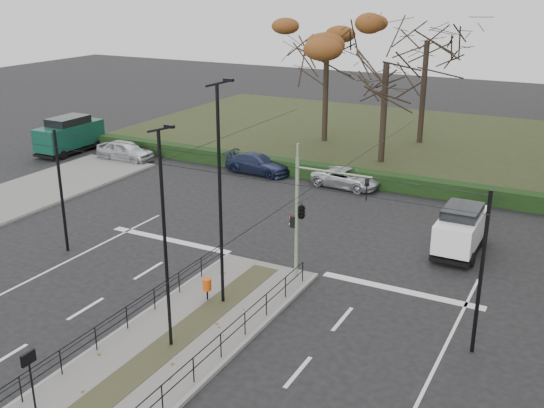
% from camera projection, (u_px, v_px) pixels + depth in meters
% --- Properties ---
extents(ground, '(140.00, 140.00, 0.00)m').
position_uv_depth(ground, '(212.00, 314.00, 25.01)').
color(ground, black).
rests_on(ground, ground).
extents(median_island, '(4.40, 15.00, 0.14)m').
position_uv_depth(median_island, '(174.00, 342.00, 22.90)').
color(median_island, '#605E5B').
rests_on(median_island, ground).
extents(park, '(38.00, 26.00, 0.10)m').
position_uv_depth(park, '(356.00, 134.00, 54.36)').
color(park, '#252E17').
rests_on(park, ground).
extents(hedge, '(38.00, 1.00, 1.00)m').
position_uv_depth(hedge, '(286.00, 167.00, 43.02)').
color(hedge, black).
rests_on(hedge, ground).
extents(median_railing, '(4.14, 13.24, 0.92)m').
position_uv_depth(median_railing, '(171.00, 321.00, 22.51)').
color(median_railing, black).
rests_on(median_railing, median_island).
extents(catenary, '(20.00, 34.00, 6.00)m').
position_uv_depth(catenary, '(232.00, 220.00, 25.23)').
color(catenary, black).
rests_on(catenary, ground).
extents(traffic_light, '(3.62, 2.07, 5.32)m').
position_uv_depth(traffic_light, '(303.00, 209.00, 26.90)').
color(traffic_light, gray).
rests_on(traffic_light, median_island).
extents(litter_bin, '(0.36, 0.36, 0.92)m').
position_uv_depth(litter_bin, '(207.00, 285.00, 25.64)').
color(litter_bin, black).
rests_on(litter_bin, median_island).
extents(info_panel, '(0.11, 0.51, 1.95)m').
position_uv_depth(info_panel, '(29.00, 365.00, 18.75)').
color(info_panel, black).
rests_on(info_panel, median_island).
extents(streetlamp_median_near, '(0.67, 0.14, 8.00)m').
position_uv_depth(streetlamp_median_near, '(165.00, 239.00, 21.27)').
color(streetlamp_median_near, black).
rests_on(streetlamp_median_near, median_island).
extents(streetlamp_median_far, '(0.75, 0.15, 8.97)m').
position_uv_depth(streetlamp_median_far, '(220.00, 194.00, 24.17)').
color(streetlamp_median_far, black).
rests_on(streetlamp_median_far, median_island).
extents(parked_car_first, '(4.43, 1.88, 1.49)m').
position_uv_depth(parked_car_first, '(125.00, 151.00, 46.17)').
color(parked_car_first, '#B7BABF').
rests_on(parked_car_first, ground).
extents(parked_car_third, '(4.73, 2.12, 1.35)m').
position_uv_depth(parked_car_third, '(258.00, 164.00, 43.14)').
color(parked_car_third, '#1D2544').
rests_on(parked_car_third, ground).
extents(parked_car_fourth, '(4.55, 2.43, 1.22)m').
position_uv_depth(parked_car_fourth, '(346.00, 178.00, 40.22)').
color(parked_car_fourth, '#B7BABF').
rests_on(parked_car_fourth, ground).
extents(white_van, '(2.01, 4.30, 2.32)m').
position_uv_depth(white_van, '(461.00, 229.00, 30.33)').
color(white_van, white).
rests_on(white_van, ground).
extents(green_van, '(2.26, 5.59, 2.74)m').
position_uv_depth(green_van, '(69.00, 134.00, 48.19)').
color(green_van, '#0D3A2B').
rests_on(green_van, ground).
extents(rust_tree, '(8.71, 8.71, 11.23)m').
position_uv_depth(rust_tree, '(327.00, 33.00, 49.09)').
color(rust_tree, black).
rests_on(rust_tree, park).
extents(bare_tree_center, '(7.65, 7.65, 10.59)m').
position_uv_depth(bare_tree_center, '(427.00, 48.00, 48.95)').
color(bare_tree_center, black).
rests_on(bare_tree_center, park).
extents(bare_tree_near, '(5.86, 5.86, 9.28)m').
position_uv_depth(bare_tree_near, '(386.00, 71.00, 43.72)').
color(bare_tree_near, black).
rests_on(bare_tree_near, park).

